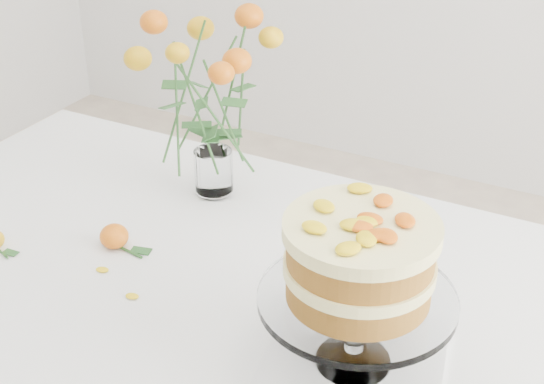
% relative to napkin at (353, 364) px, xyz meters
% --- Properties ---
extents(table, '(1.43, 0.93, 0.76)m').
position_rel_napkin_xyz_m(table, '(-0.40, 0.12, -0.09)').
color(table, tan).
rests_on(table, ground).
extents(napkin, '(0.33, 0.33, 0.01)m').
position_rel_napkin_xyz_m(napkin, '(0.00, 0.00, 0.00)').
color(napkin, white).
rests_on(napkin, table).
extents(cake_stand, '(0.30, 0.30, 0.27)m').
position_rel_napkin_xyz_m(cake_stand, '(-0.00, 0.00, 0.19)').
color(cake_stand, white).
rests_on(cake_stand, napkin).
extents(rose_vase, '(0.33, 0.33, 0.42)m').
position_rel_napkin_xyz_m(rose_vase, '(-0.49, 0.37, 0.24)').
color(rose_vase, white).
rests_on(rose_vase, table).
extents(loose_rose_far, '(0.10, 0.06, 0.05)m').
position_rel_napkin_xyz_m(loose_rose_far, '(-0.55, 0.10, 0.02)').
color(loose_rose_far, '#C85F09').
rests_on(loose_rose_far, table).
extents(stray_petal_a, '(0.03, 0.02, 0.00)m').
position_rel_napkin_xyz_m(stray_petal_a, '(-0.52, 0.02, -0.00)').
color(stray_petal_a, yellow).
rests_on(stray_petal_a, table).
extents(stray_petal_b, '(0.03, 0.02, 0.00)m').
position_rel_napkin_xyz_m(stray_petal_b, '(-0.42, -0.02, -0.00)').
color(stray_petal_b, yellow).
rests_on(stray_petal_b, table).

